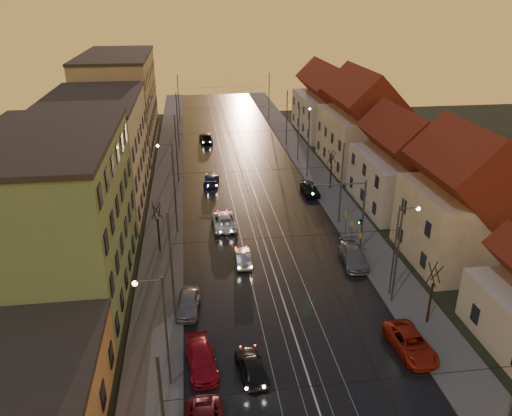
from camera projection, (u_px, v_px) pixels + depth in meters
name	position (u px, v px, depth m)	size (l,w,h in m)	color
ground	(314.00, 395.00, 30.92)	(160.00, 160.00, 0.00)	black
road	(243.00, 177.00, 67.28)	(16.00, 120.00, 0.04)	black
sidewalk_left	(168.00, 180.00, 66.04)	(4.00, 120.00, 0.15)	#4C4C4C
sidewalk_right	(315.00, 173.00, 68.49)	(4.00, 120.00, 0.15)	#4C4C4C
tram_rail_0	(227.00, 178.00, 67.00)	(0.06, 120.00, 0.03)	gray
tram_rail_1	(237.00, 177.00, 67.18)	(0.06, 120.00, 0.03)	gray
tram_rail_2	(249.00, 177.00, 67.36)	(0.06, 120.00, 0.03)	gray
tram_rail_3	(259.00, 176.00, 67.54)	(0.06, 120.00, 0.03)	gray
apartment_left_1	(56.00, 221.00, 38.92)	(10.00, 18.00, 13.00)	#698857
apartment_left_2	(97.00, 153.00, 57.31)	(10.00, 20.00, 12.00)	beige
apartment_left_3	(120.00, 102.00, 78.73)	(10.00, 24.00, 14.00)	#8D765B
house_right_1	(462.00, 206.00, 44.47)	(8.67, 10.20, 10.80)	tan
house_right_2	(403.00, 168.00, 56.61)	(9.18, 12.24, 9.20)	beige
house_right_3	(361.00, 125.00, 69.79)	(9.18, 14.28, 11.50)	tan
house_right_4	(327.00, 105.00, 86.46)	(9.18, 16.32, 10.00)	beige
catenary_pole_l_1	(172.00, 268.00, 36.26)	(0.16, 0.16, 9.00)	#595B60
catenary_pole_r_1	(397.00, 253.00, 38.37)	(0.16, 0.16, 9.00)	#595B60
catenary_pole_l_2	(175.00, 193.00, 49.90)	(0.16, 0.16, 9.00)	#595B60
catenary_pole_r_2	(341.00, 185.00, 52.01)	(0.16, 0.16, 9.00)	#595B60
catenary_pole_l_3	(177.00, 150.00, 63.54)	(0.16, 0.16, 9.00)	#595B60
catenary_pole_r_3	(308.00, 145.00, 65.64)	(0.16, 0.16, 9.00)	#595B60
catenary_pole_l_4	(178.00, 122.00, 77.18)	(0.16, 0.16, 9.00)	#595B60
catenary_pole_r_4	(287.00, 118.00, 79.28)	(0.16, 0.16, 9.00)	#595B60
catenary_pole_l_5	(179.00, 99.00, 93.54)	(0.16, 0.16, 9.00)	#595B60
catenary_pole_r_5	(269.00, 97.00, 95.65)	(0.16, 0.16, 9.00)	#595B60
street_lamp_0	(160.00, 322.00, 29.68)	(1.75, 0.32, 8.00)	#595B60
street_lamp_1	(399.00, 242.00, 39.18)	(1.75, 0.32, 8.00)	#595B60
street_lamp_2	(171.00, 170.00, 55.14)	(1.75, 0.32, 8.00)	#595B60
street_lamp_3	(301.00, 128.00, 71.92)	(1.75, 0.32, 8.00)	#595B60
traffic_light_mast	(354.00, 207.00, 46.43)	(5.30, 0.32, 7.20)	#595B60
bare_tree_0	(158.00, 229.00, 46.87)	(1.09, 1.09, 5.11)	black
bare_tree_1	(431.00, 295.00, 36.64)	(1.09, 1.09, 5.11)	black
bare_tree_2	(331.00, 171.00, 62.12)	(1.09, 1.09, 5.11)	black
driving_car_0	(251.00, 366.00, 32.32)	(1.60, 3.98, 1.36)	black
driving_car_1	(243.00, 257.00, 45.63)	(1.34, 3.86, 1.27)	gray
driving_car_2	(224.00, 220.00, 52.84)	(2.42, 5.25, 1.46)	silver
driving_car_3	(211.00, 180.00, 64.45)	(1.83, 4.50, 1.31)	#1A1C50
driving_car_4	(206.00, 138.00, 82.63)	(1.86, 4.63, 1.58)	black
parked_left_2	(201.00, 360.00, 32.89)	(1.84, 4.52, 1.31)	#AE1122
parked_left_3	(188.00, 303.00, 38.82)	(1.72, 4.27, 1.45)	#939398
parked_right_0	(411.00, 343.00, 34.42)	(2.29, 4.96, 1.38)	#AF2511
parked_right_1	(354.00, 256.00, 45.72)	(2.09, 5.15, 1.50)	gray
parked_right_2	(310.00, 189.00, 61.32)	(1.76, 4.38, 1.49)	black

